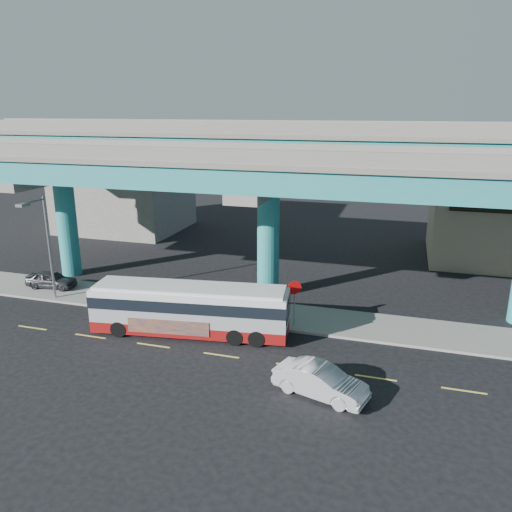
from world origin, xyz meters
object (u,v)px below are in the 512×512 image
(street_lamp, at_px, (42,234))
(stop_sign, at_px, (294,293))
(parked_car, at_px, (51,279))
(transit_bus, at_px, (190,308))
(sedan, at_px, (320,381))

(street_lamp, relative_size, stop_sign, 2.46)
(street_lamp, height_order, stop_sign, street_lamp)
(parked_car, distance_m, stop_sign, 18.26)
(parked_car, bearing_deg, stop_sign, -99.62)
(transit_bus, xyz_separation_m, sedan, (8.28, -4.34, -0.88))
(sedan, relative_size, parked_car, 1.24)
(parked_car, height_order, street_lamp, street_lamp)
(sedan, height_order, parked_car, sedan)
(transit_bus, height_order, sedan, transit_bus)
(transit_bus, relative_size, street_lamp, 1.65)
(parked_car, height_order, stop_sign, stop_sign)
(transit_bus, relative_size, sedan, 2.51)
(transit_bus, xyz_separation_m, parked_car, (-12.59, 3.85, -0.83))
(sedan, height_order, stop_sign, stop_sign)
(sedan, xyz_separation_m, parked_car, (-20.87, 8.18, 0.05))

